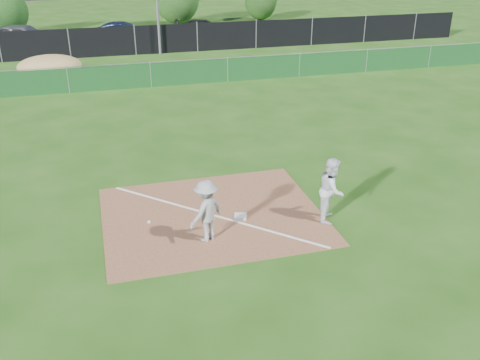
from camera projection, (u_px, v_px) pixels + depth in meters
name	position (u px, v px, depth m)	size (l,w,h in m)	color
ground	(166.00, 117.00, 22.79)	(90.00, 90.00, 0.00)	#204C10
infield_dirt	(212.00, 215.00, 14.93)	(6.00, 5.00, 0.02)	brown
foul_line	(212.00, 215.00, 14.92)	(0.08, 7.00, 0.01)	white
green_fence	(151.00, 75.00, 26.89)	(44.00, 0.05, 1.20)	#113E18
dirt_mound	(50.00, 66.00, 28.75)	(3.38, 2.60, 1.17)	#A3884E
black_fence	(135.00, 40.00, 33.75)	(46.00, 0.04, 1.80)	black
parking_lot	(130.00, 41.00, 38.49)	(46.00, 9.00, 0.01)	black
first_base	(240.00, 216.00, 14.77)	(0.34, 0.34, 0.07)	silver
play_at_first	(206.00, 211.00, 13.41)	(2.10, 1.12, 1.66)	#ABABAD
runner	(332.00, 189.00, 14.40)	(0.87, 0.68, 1.80)	silver
car_left	(23.00, 36.00, 35.39)	(1.95, 4.86, 1.65)	#9A9CA1
car_mid	(124.00, 33.00, 36.97)	(1.53, 4.38, 1.44)	black
car_right	(204.00, 29.00, 39.33)	(1.75, 4.31, 1.25)	black
tree_left	(8.00, 11.00, 39.59)	(2.89, 2.89, 3.43)	#382316
tree_right	(261.00, 1.00, 46.11)	(2.79, 2.79, 3.31)	#382316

